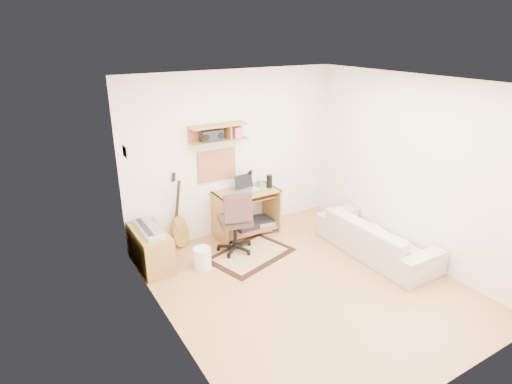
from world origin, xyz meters
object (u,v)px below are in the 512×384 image
task_chair (235,221)px  cabinet (151,248)px  sofa (377,231)px  printer (261,224)px  desk (246,213)px

task_chair → cabinet: task_chair is taller
sofa → printer: bearing=32.0°
sofa → cabinet: bearing=64.7°
cabinet → printer: size_ratio=1.95×
task_chair → cabinet: size_ratio=1.12×
task_chair → cabinet: 1.26m
printer → sofa: (1.01, -1.62, 0.29)m
task_chair → sofa: task_chair is taller
cabinet → desk: bearing=6.0°
sofa → task_chair: bearing=56.4°
printer → task_chair: bearing=-138.0°
task_chair → printer: 0.96m
cabinet → printer: (1.95, 0.22, -0.19)m
task_chair → sofa: 2.09m
printer → sofa: sofa is taller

